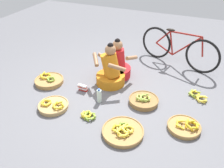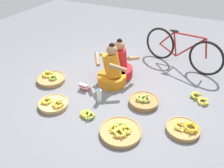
# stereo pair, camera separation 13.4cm
# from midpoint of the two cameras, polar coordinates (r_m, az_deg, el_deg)

# --- Properties ---
(ground_plane) EXTENTS (10.00, 10.00, 0.00)m
(ground_plane) POSITION_cam_midpoint_polar(r_m,az_deg,el_deg) (3.95, 2.22, -2.80)
(ground_plane) COLOR slate
(vendor_woman_front) EXTENTS (0.72, 0.52, 0.80)m
(vendor_woman_front) POSITION_cam_midpoint_polar(r_m,az_deg,el_deg) (4.12, 0.88, 3.12)
(vendor_woman_front) COLOR orange
(vendor_woman_front) RESTS_ON ground
(vendor_woman_behind) EXTENTS (0.66, 0.52, 0.76)m
(vendor_woman_behind) POSITION_cam_midpoint_polar(r_m,az_deg,el_deg) (4.36, 2.67, 4.75)
(vendor_woman_behind) COLOR red
(vendor_woman_behind) RESTS_ON ground
(bicycle_leaning) EXTENTS (1.64, 0.56, 0.73)m
(bicycle_leaning) POSITION_cam_midpoint_polar(r_m,az_deg,el_deg) (4.89, 17.53, 8.05)
(bicycle_leaning) COLOR black
(bicycle_leaning) RESTS_ON ground
(banana_basket_front_center) EXTENTS (0.48, 0.48, 0.15)m
(banana_basket_front_center) POSITION_cam_midpoint_polar(r_m,az_deg,el_deg) (3.78, 8.83, -4.22)
(banana_basket_front_center) COLOR olive
(banana_basket_front_center) RESTS_ON ground
(banana_basket_front_right) EXTENTS (0.47, 0.47, 0.14)m
(banana_basket_front_right) POSITION_cam_midpoint_polar(r_m,az_deg,el_deg) (3.44, 18.26, -10.47)
(banana_basket_front_right) COLOR #A87F47
(banana_basket_front_right) RESTS_ON ground
(banana_basket_back_right) EXTENTS (0.48, 0.48, 0.13)m
(banana_basket_back_right) POSITION_cam_midpoint_polar(r_m,az_deg,el_deg) (3.79, -13.26, -4.80)
(banana_basket_back_right) COLOR tan
(banana_basket_back_right) RESTS_ON ground
(banana_basket_near_vendor) EXTENTS (0.52, 0.52, 0.15)m
(banana_basket_near_vendor) POSITION_cam_midpoint_polar(r_m,az_deg,el_deg) (4.42, -13.94, 1.21)
(banana_basket_near_vendor) COLOR #A87F47
(banana_basket_near_vendor) RESTS_ON ground
(banana_basket_near_bicycle) EXTENTS (0.58, 0.58, 0.14)m
(banana_basket_near_bicycle) POSITION_cam_midpoint_polar(r_m,az_deg,el_deg) (3.24, 3.35, -11.62)
(banana_basket_near_bicycle) COLOR #A87F47
(banana_basket_near_bicycle) RESTS_ON ground
(loose_bananas_back_left) EXTENTS (0.35, 0.33, 0.09)m
(loose_bananas_back_left) POSITION_cam_midpoint_polar(r_m,az_deg,el_deg) (4.13, 21.46, -3.19)
(loose_bananas_back_left) COLOR yellow
(loose_bananas_back_left) RESTS_ON ground
(loose_bananas_mid_left) EXTENTS (0.27, 0.23, 0.09)m
(loose_bananas_mid_left) POSITION_cam_midpoint_polar(r_m,az_deg,el_deg) (3.52, -5.06, -7.54)
(loose_bananas_mid_left) COLOR yellow
(loose_bananas_mid_left) RESTS_ON ground
(water_bottle) EXTENTS (0.08, 0.08, 0.25)m
(water_bottle) POSITION_cam_midpoint_polar(r_m,az_deg,el_deg) (3.75, -2.14, -2.85)
(water_bottle) COLOR silver
(water_bottle) RESTS_ON ground
(packet_carton_stack) EXTENTS (0.17, 0.07, 0.12)m
(packet_carton_stack) POSITION_cam_midpoint_polar(r_m,az_deg,el_deg) (4.07, -6.06, -0.74)
(packet_carton_stack) COLOR red
(packet_carton_stack) RESTS_ON ground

